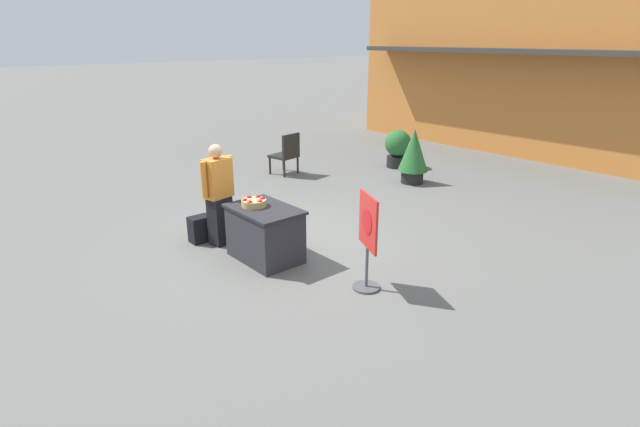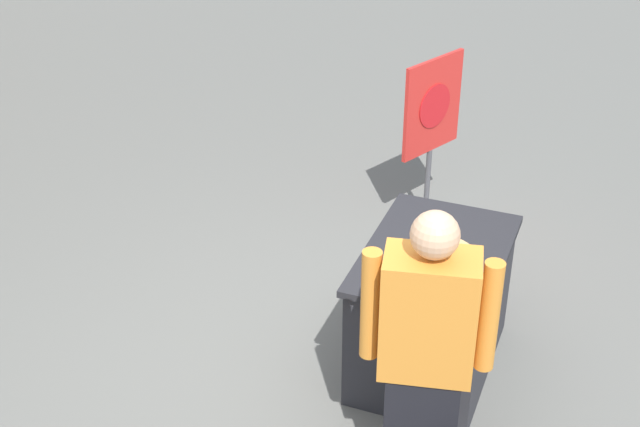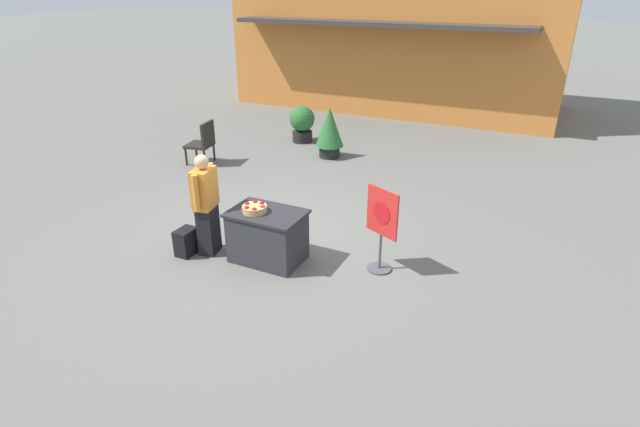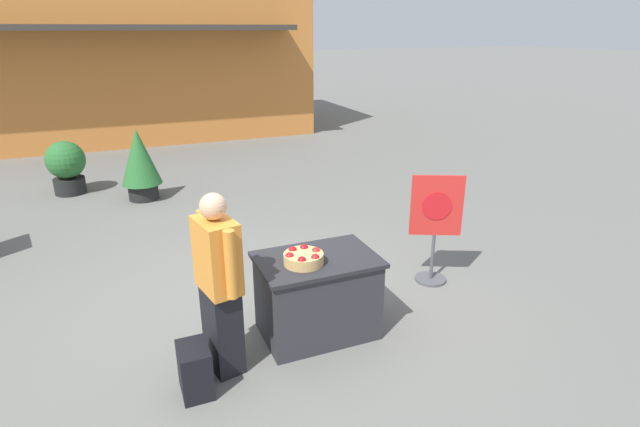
# 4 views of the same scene
# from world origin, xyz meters

# --- Properties ---
(ground_plane) EXTENTS (120.00, 120.00, 0.00)m
(ground_plane) POSITION_xyz_m (0.00, 0.00, 0.00)
(ground_plane) COLOR slate
(display_table) EXTENTS (1.11, 0.76, 0.79)m
(display_table) POSITION_xyz_m (0.37, -0.53, 0.40)
(display_table) COLOR #2D2D33
(display_table) RESTS_ON ground_plane
(apple_basket) EXTENTS (0.36, 0.36, 0.13)m
(apple_basket) POSITION_xyz_m (0.22, -0.59, 0.85)
(apple_basket) COLOR tan
(apple_basket) RESTS_ON display_table
(person_visitor) EXTENTS (0.34, 0.60, 1.60)m
(person_visitor) POSITION_xyz_m (-0.57, -0.72, 0.81)
(person_visitor) COLOR black
(person_visitor) RESTS_ON ground_plane
(poster_board) EXTENTS (0.54, 0.36, 1.28)m
(poster_board) POSITION_xyz_m (2.00, -0.06, 0.69)
(poster_board) COLOR #4C4C51
(poster_board) RESTS_ON ground_plane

